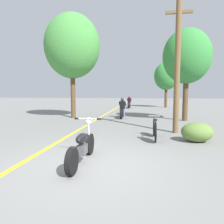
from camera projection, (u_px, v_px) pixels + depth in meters
ground_plane at (90, 164)px, 4.89m from camera, size 120.00×120.00×0.00m
lane_stripe_center at (107, 113)px, 17.02m from camera, size 0.14×48.00×0.01m
utility_pole at (177, 65)px, 8.47m from camera, size 1.10×0.24×5.68m
roadside_tree_right_near at (187, 57)px, 12.15m from camera, size 2.89×2.60×5.63m
roadside_tree_right_far at (166, 76)px, 23.46m from camera, size 2.85×2.56×5.36m
roadside_tree_left at (72, 46)px, 13.58m from camera, size 3.79×3.41×7.09m
roadside_bush at (197, 132)px, 7.11m from camera, size 1.10×0.88×0.70m
motorcycle_foreground at (83, 145)px, 5.00m from camera, size 0.74×2.06×1.07m
motorcycle_rider_lead at (122, 110)px, 13.91m from camera, size 0.50×1.99×1.42m
motorcycle_rider_far at (129, 103)px, 22.96m from camera, size 0.50×2.12×1.37m
bicycle_parked at (155, 129)px, 7.53m from camera, size 0.44×1.75×0.84m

